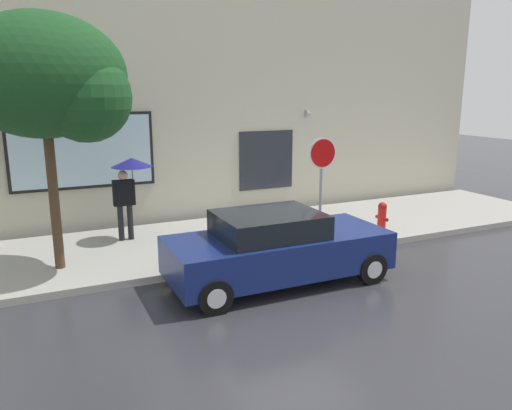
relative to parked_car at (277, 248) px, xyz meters
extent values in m
plane|color=#333338|center=(0.33, -0.01, -0.73)|extent=(60.00, 60.00, 0.00)
cube|color=#A3A099|center=(0.33, 2.99, -0.65)|extent=(20.00, 4.00, 0.15)
cube|color=beige|center=(0.33, 5.49, 2.77)|extent=(20.00, 0.40, 7.00)
cube|color=black|center=(-3.03, 5.26, 1.52)|extent=(3.68, 0.06, 2.00)
cube|color=silver|center=(-3.03, 5.23, 1.52)|extent=(3.52, 0.03, 1.84)
cube|color=#262B33|center=(2.33, 5.27, 0.97)|extent=(1.80, 0.04, 1.80)
cone|color=#99999E|center=(3.73, 5.14, 2.37)|extent=(0.22, 0.24, 0.24)
cube|color=navy|center=(0.04, 0.00, -0.09)|extent=(4.44, 1.81, 0.75)
cube|color=black|center=(-0.18, 0.00, 0.51)|extent=(2.00, 1.60, 0.46)
cylinder|color=black|center=(1.71, 0.83, -0.41)|extent=(0.64, 0.22, 0.64)
cylinder|color=silver|center=(1.71, 0.83, -0.41)|extent=(0.35, 0.24, 0.35)
cylinder|color=black|center=(1.71, -0.83, -0.41)|extent=(0.64, 0.22, 0.64)
cylinder|color=silver|center=(1.71, -0.83, -0.41)|extent=(0.35, 0.24, 0.35)
cylinder|color=black|center=(-1.63, 0.83, -0.41)|extent=(0.64, 0.22, 0.64)
cylinder|color=silver|center=(-1.63, 0.83, -0.41)|extent=(0.35, 0.24, 0.35)
cylinder|color=black|center=(-1.63, -0.83, -0.41)|extent=(0.64, 0.22, 0.64)
cylinder|color=silver|center=(-1.63, -0.83, -0.41)|extent=(0.35, 0.24, 0.35)
cylinder|color=red|center=(3.93, 1.62, -0.23)|extent=(0.22, 0.22, 0.70)
sphere|color=#AD1814|center=(3.93, 1.62, 0.12)|extent=(0.23, 0.23, 0.23)
cylinder|color=#AD1814|center=(3.93, 1.46, -0.19)|extent=(0.09, 0.12, 0.09)
cylinder|color=#AD1814|center=(3.93, 1.78, -0.19)|extent=(0.09, 0.12, 0.09)
cylinder|color=red|center=(3.93, 1.62, -0.55)|extent=(0.30, 0.30, 0.06)
cylinder|color=black|center=(-2.41, 3.78, -0.13)|extent=(0.14, 0.14, 0.89)
cylinder|color=black|center=(-2.18, 3.78, -0.13)|extent=(0.14, 0.14, 0.89)
cube|color=black|center=(-2.29, 3.78, 0.62)|extent=(0.52, 0.22, 0.63)
sphere|color=tan|center=(-2.29, 3.78, 1.06)|extent=(0.24, 0.24, 0.24)
cylinder|color=#4C4C51|center=(-2.06, 3.78, 0.87)|extent=(0.02, 0.02, 0.90)
cone|color=navy|center=(-2.06, 3.78, 1.36)|extent=(1.00, 1.00, 0.22)
cylinder|color=#4C3823|center=(-3.94, 2.33, 0.94)|extent=(0.20, 0.20, 3.04)
ellipsoid|color=#19471E|center=(-3.94, 2.33, 3.35)|extent=(3.23, 2.75, 2.42)
sphere|color=#19471E|center=(-3.21, 1.92, 2.95)|extent=(1.78, 1.78, 1.78)
cylinder|color=gray|center=(1.99, 1.59, 0.70)|extent=(0.07, 0.07, 2.56)
cylinder|color=white|center=(1.99, 1.55, 1.63)|extent=(0.76, 0.02, 0.76)
cylinder|color=red|center=(1.99, 1.53, 1.63)|extent=(0.66, 0.02, 0.66)
camera|label=1|loc=(-4.33, -8.40, 3.08)|focal=34.77mm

